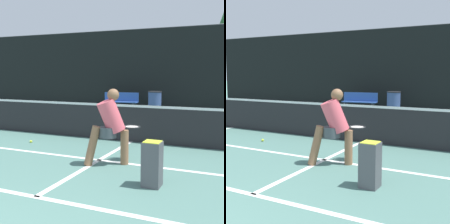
# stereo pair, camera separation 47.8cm
# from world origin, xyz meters

# --- Properties ---
(court_baseline_near) EXTENTS (11.00, 0.10, 0.01)m
(court_baseline_near) POSITION_xyz_m (0.00, 2.23, 0.00)
(court_baseline_near) COLOR white
(court_baseline_near) RESTS_ON ground
(court_service_line) EXTENTS (8.25, 0.10, 0.01)m
(court_service_line) POSITION_xyz_m (0.00, 4.28, 0.00)
(court_service_line) COLOR white
(court_service_line) RESTS_ON ground
(court_center_mark) EXTENTS (0.10, 3.92, 0.01)m
(court_center_mark) POSITION_xyz_m (0.00, 4.19, 0.00)
(court_center_mark) COLOR white
(court_center_mark) RESTS_ON ground
(net) EXTENTS (11.09, 0.09, 1.07)m
(net) POSITION_xyz_m (0.00, 6.15, 0.51)
(net) COLOR slate
(net) RESTS_ON ground
(fence_back) EXTENTS (24.00, 0.06, 3.79)m
(fence_back) POSITION_xyz_m (0.00, 12.87, 1.89)
(fence_back) COLOR black
(fence_back) RESTS_ON ground
(player_practicing) EXTENTS (0.98, 1.02, 1.46)m
(player_practicing) POSITION_xyz_m (0.33, 4.10, 0.78)
(player_practicing) COLOR #8C6042
(player_practicing) RESTS_ON ground
(tennis_ball_scattered_1) EXTENTS (0.07, 0.07, 0.07)m
(tennis_ball_scattered_1) POSITION_xyz_m (-2.27, 5.02, 0.03)
(tennis_ball_scattered_1) COLOR #D1E033
(tennis_ball_scattered_1) RESTS_ON ground
(ball_hopper) EXTENTS (0.28, 0.28, 0.71)m
(ball_hopper) POSITION_xyz_m (1.39, 3.31, 0.37)
(ball_hopper) COLOR #4C4C51
(ball_hopper) RESTS_ON ground
(courtside_bench) EXTENTS (1.63, 0.56, 0.86)m
(courtside_bench) POSITION_xyz_m (-2.61, 11.89, 0.47)
(courtside_bench) COLOR #2D519E
(courtside_bench) RESTS_ON ground
(trash_bin) EXTENTS (0.60, 0.60, 0.96)m
(trash_bin) POSITION_xyz_m (-1.01, 11.87, 0.48)
(trash_bin) COLOR #384C7F
(trash_bin) RESTS_ON ground
(parked_car) EXTENTS (1.66, 4.03, 1.54)m
(parked_car) POSITION_xyz_m (-0.89, 16.42, 0.65)
(parked_car) COLOR #B7B7BC
(parked_car) RESTS_ON ground
(building_far) EXTENTS (36.00, 2.40, 5.60)m
(building_far) POSITION_xyz_m (0.00, 28.46, 2.80)
(building_far) COLOR #B2ADA3
(building_far) RESTS_ON ground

